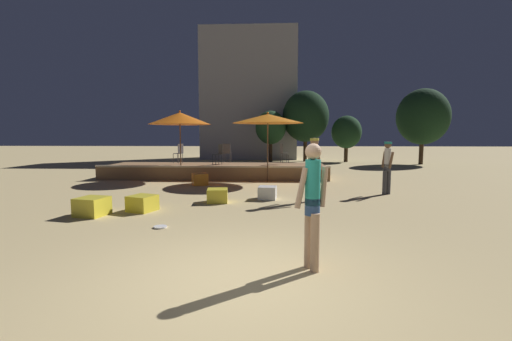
{
  "coord_description": "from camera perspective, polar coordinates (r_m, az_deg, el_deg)",
  "views": [
    {
      "loc": [
        0.43,
        -4.34,
        1.9
      ],
      "look_at": [
        0.0,
        5.09,
        0.95
      ],
      "focal_mm": 24.0,
      "sensor_mm": 36.0,
      "label": 1
    }
  ],
  "objects": [
    {
      "name": "distant_building",
      "position": [
        29.44,
        -1.12,
        12.34
      ],
      "size": [
        7.8,
        3.72,
        10.54
      ],
      "color": "gray",
      "rests_on": "ground"
    },
    {
      "name": "patio_umbrella_0",
      "position": [
        14.2,
        1.98,
        8.63
      ],
      "size": [
        2.93,
        2.93,
        2.88
      ],
      "color": "brown",
      "rests_on": "ground"
    },
    {
      "name": "person_0",
      "position": [
        10.06,
        9.66,
        0.94
      ],
      "size": [
        0.43,
        0.45,
        1.85
      ],
      "rotation": [
        0.0,
        0.0,
        0.76
      ],
      "color": "#997051",
      "rests_on": "ground"
    },
    {
      "name": "frisbee_disc",
      "position": [
        7.47,
        -15.67,
        -9.03
      ],
      "size": [
        0.28,
        0.28,
        0.03
      ],
      "color": "white",
      "rests_on": "ground"
    },
    {
      "name": "cube_seat_1",
      "position": [
        10.37,
        1.92,
        -3.72
      ],
      "size": [
        0.58,
        0.58,
        0.38
      ],
      "rotation": [
        0.0,
        0.0,
        -0.11
      ],
      "color": "white",
      "rests_on": "ground"
    },
    {
      "name": "background_tree_0",
      "position": [
        25.62,
        26.05,
        8.04
      ],
      "size": [
        3.37,
        3.37,
        5.04
      ],
      "color": "#3D2B1C",
      "rests_on": "ground"
    },
    {
      "name": "bistro_chair_0",
      "position": [
        15.24,
        -6.19,
        3.05
      ],
      "size": [
        0.48,
        0.48,
        0.9
      ],
      "rotation": [
        0.0,
        0.0,
        5.34
      ],
      "color": "#2D3338",
      "rests_on": "wooden_deck"
    },
    {
      "name": "background_tree_3",
      "position": [
        26.03,
        14.84,
        6.18
      ],
      "size": [
        2.17,
        2.17,
        3.38
      ],
      "color": "#3D2B1C",
      "rests_on": "ground"
    },
    {
      "name": "bistro_chair_3",
      "position": [
        16.25,
        4.51,
        3.24
      ],
      "size": [
        0.43,
        0.42,
        0.9
      ],
      "rotation": [
        0.0,
        0.0,
        1.84
      ],
      "color": "#47474C",
      "rests_on": "wooden_deck"
    },
    {
      "name": "cube_seat_0",
      "position": [
        9.19,
        -18.41,
        -5.19
      ],
      "size": [
        0.76,
        0.76,
        0.4
      ],
      "rotation": [
        0.0,
        0.0,
        -0.36
      ],
      "color": "yellow",
      "rests_on": "ground"
    },
    {
      "name": "bistro_chair_1",
      "position": [
        16.36,
        -4.83,
        3.25
      ],
      "size": [
        0.4,
        0.4,
        0.9
      ],
      "rotation": [
        0.0,
        0.0,
        3.09
      ],
      "color": "#47474C",
      "rests_on": "wooden_deck"
    },
    {
      "name": "patio_umbrella_1",
      "position": [
        15.24,
        -12.58,
        8.47
      ],
      "size": [
        2.66,
        2.66,
        3.0
      ],
      "color": "brown",
      "rests_on": "ground"
    },
    {
      "name": "bistro_chair_2",
      "position": [
        16.24,
        -12.66,
        3.11
      ],
      "size": [
        0.45,
        0.45,
        0.9
      ],
      "rotation": [
        0.0,
        0.0,
        4.29
      ],
      "color": "#47474C",
      "rests_on": "wooden_deck"
    },
    {
      "name": "wooden_deck",
      "position": [
        16.1,
        -6.57,
        -0.03
      ],
      "size": [
        10.05,
        3.0,
        0.64
      ],
      "color": "olive",
      "rests_on": "ground"
    },
    {
      "name": "ground_plane",
      "position": [
        4.75,
        -2.94,
        -17.78
      ],
      "size": [
        120.0,
        120.0,
        0.0
      ],
      "primitive_type": "plane",
      "color": "tan"
    },
    {
      "name": "person_1",
      "position": [
        4.87,
        9.39,
        -5.03
      ],
      "size": [
        0.5,
        0.29,
        1.8
      ],
      "rotation": [
        0.0,
        0.0,
        1.96
      ],
      "color": "tan",
      "rests_on": "ground"
    },
    {
      "name": "cube_seat_2",
      "position": [
        9.91,
        -6.44,
        -4.17
      ],
      "size": [
        0.63,
        0.63,
        0.39
      ],
      "rotation": [
        0.0,
        0.0,
        0.11
      ],
      "color": "yellow",
      "rests_on": "ground"
    },
    {
      "name": "cube_seat_4",
      "position": [
        9.1,
        -25.64,
        -5.43
      ],
      "size": [
        0.75,
        0.75,
        0.44
      ],
      "rotation": [
        0.0,
        0.0,
        -0.21
      ],
      "color": "yellow",
      "rests_on": "ground"
    },
    {
      "name": "cube_seat_3",
      "position": [
        13.47,
        -9.34,
        -1.45
      ],
      "size": [
        0.73,
        0.73,
        0.45
      ],
      "rotation": [
        0.0,
        0.0,
        0.39
      ],
      "color": "orange",
      "rests_on": "ground"
    },
    {
      "name": "background_tree_2",
      "position": [
        25.24,
        2.45,
        7.13
      ],
      "size": [
        2.22,
        2.22,
        3.74
      ],
      "color": "#3D2B1C",
      "rests_on": "ground"
    },
    {
      "name": "person_2",
      "position": [
        11.89,
        21.03,
        0.91
      ],
      "size": [
        0.29,
        0.51,
        1.72
      ],
      "rotation": [
        0.0,
        0.0,
        3.56
      ],
      "color": "#3F3F47",
      "rests_on": "ground"
    },
    {
      "name": "background_tree_1",
      "position": [
        26.05,
        8.27,
        8.9
      ],
      "size": [
        3.43,
        3.43,
        5.25
      ],
      "color": "#3D2B1C",
      "rests_on": "ground"
    }
  ]
}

